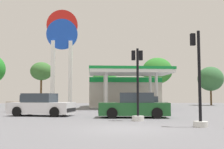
{
  "coord_description": "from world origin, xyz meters",
  "views": [
    {
      "loc": [
        -1.56,
        -12.16,
        1.42
      ],
      "look_at": [
        0.29,
        12.11,
        3.34
      ],
      "focal_mm": 44.28,
      "sensor_mm": 36.0,
      "label": 1
    }
  ],
  "objects_px": {
    "tree_1": "(41,71)",
    "tree_3": "(157,71)",
    "car_1": "(147,104)",
    "tree_2": "(105,79)",
    "car_3": "(134,106)",
    "car_0": "(41,106)",
    "tree_4": "(211,79)",
    "car_2": "(33,104)",
    "traffic_signal_0": "(138,93)",
    "station_pole_sign": "(62,47)",
    "traffic_signal_2": "(199,94)"
  },
  "relations": [
    {
      "from": "car_0",
      "to": "car_1",
      "type": "xyz_separation_m",
      "value": [
        9.03,
        6.14,
        -0.1
      ]
    },
    {
      "from": "car_3",
      "to": "traffic_signal_2",
      "type": "xyz_separation_m",
      "value": [
        2.14,
        -5.85,
        0.77
      ]
    },
    {
      "from": "car_1",
      "to": "tree_3",
      "type": "bearing_deg",
      "value": 72.79
    },
    {
      "from": "traffic_signal_2",
      "to": "tree_1",
      "type": "xyz_separation_m",
      "value": [
        -12.37,
        28.74,
        3.57
      ]
    },
    {
      "from": "car_0",
      "to": "tree_4",
      "type": "xyz_separation_m",
      "value": [
        22.43,
        21.73,
        3.43
      ]
    },
    {
      "from": "tree_1",
      "to": "tree_3",
      "type": "xyz_separation_m",
      "value": [
        17.7,
        1.2,
        0.32
      ]
    },
    {
      "from": "tree_4",
      "to": "tree_3",
      "type": "bearing_deg",
      "value": 178.15
    },
    {
      "from": "car_3",
      "to": "tree_2",
      "type": "xyz_separation_m",
      "value": [
        -0.87,
        22.76,
        3.28
      ]
    },
    {
      "from": "traffic_signal_2",
      "to": "car_1",
      "type": "bearing_deg",
      "value": 88.31
    },
    {
      "from": "tree_2",
      "to": "station_pole_sign",
      "type": "bearing_deg",
      "value": -115.97
    },
    {
      "from": "car_1",
      "to": "traffic_signal_0",
      "type": "xyz_separation_m",
      "value": [
        -2.73,
        -10.7,
        0.97
      ]
    },
    {
      "from": "car_2",
      "to": "station_pole_sign",
      "type": "bearing_deg",
      "value": 63.95
    },
    {
      "from": "tree_3",
      "to": "car_0",
      "type": "bearing_deg",
      "value": -122.37
    },
    {
      "from": "car_0",
      "to": "tree_4",
      "type": "bearing_deg",
      "value": 44.09
    },
    {
      "from": "traffic_signal_0",
      "to": "tree_4",
      "type": "relative_size",
      "value": 0.69
    },
    {
      "from": "car_0",
      "to": "car_3",
      "type": "bearing_deg",
      "value": -17.77
    },
    {
      "from": "traffic_signal_0",
      "to": "traffic_signal_2",
      "type": "bearing_deg",
      "value": -55.42
    },
    {
      "from": "car_3",
      "to": "tree_2",
      "type": "relative_size",
      "value": 0.85
    },
    {
      "from": "car_1",
      "to": "tree_2",
      "type": "bearing_deg",
      "value": 103.27
    },
    {
      "from": "car_0",
      "to": "traffic_signal_0",
      "type": "relative_size",
      "value": 1.16
    },
    {
      "from": "car_3",
      "to": "tree_3",
      "type": "height_order",
      "value": "tree_3"
    },
    {
      "from": "traffic_signal_0",
      "to": "tree_1",
      "type": "xyz_separation_m",
      "value": [
        -10.05,
        25.38,
        3.48
      ]
    },
    {
      "from": "tree_1",
      "to": "car_2",
      "type": "bearing_deg",
      "value": -82.61
    },
    {
      "from": "car_0",
      "to": "car_1",
      "type": "bearing_deg",
      "value": 34.18
    },
    {
      "from": "traffic_signal_2",
      "to": "tree_3",
      "type": "bearing_deg",
      "value": 79.91
    },
    {
      "from": "tree_1",
      "to": "tree_3",
      "type": "bearing_deg",
      "value": 3.87
    },
    {
      "from": "car_1",
      "to": "tree_2",
      "type": "height_order",
      "value": "tree_2"
    },
    {
      "from": "traffic_signal_2",
      "to": "tree_2",
      "type": "distance_m",
      "value": 28.88
    },
    {
      "from": "tree_1",
      "to": "traffic_signal_0",
      "type": "bearing_deg",
      "value": -68.39
    },
    {
      "from": "car_1",
      "to": "car_3",
      "type": "bearing_deg",
      "value": -107.3
    },
    {
      "from": "station_pole_sign",
      "to": "tree_4",
      "type": "height_order",
      "value": "station_pole_sign"
    },
    {
      "from": "car_3",
      "to": "car_2",
      "type": "bearing_deg",
      "value": 137.21
    },
    {
      "from": "tree_2",
      "to": "car_3",
      "type": "bearing_deg",
      "value": -87.8
    },
    {
      "from": "car_3",
      "to": "tree_2",
      "type": "bearing_deg",
      "value": 92.2
    },
    {
      "from": "car_1",
      "to": "traffic_signal_0",
      "type": "height_order",
      "value": "traffic_signal_0"
    },
    {
      "from": "car_0",
      "to": "car_2",
      "type": "xyz_separation_m",
      "value": [
        -1.77,
        5.56,
        -0.04
      ]
    },
    {
      "from": "station_pole_sign",
      "to": "tree_3",
      "type": "height_order",
      "value": "station_pole_sign"
    },
    {
      "from": "tree_1",
      "to": "tree_4",
      "type": "relative_size",
      "value": 1.06
    },
    {
      "from": "car_0",
      "to": "car_2",
      "type": "height_order",
      "value": "car_0"
    },
    {
      "from": "traffic_signal_0",
      "to": "tree_4",
      "type": "distance_m",
      "value": 30.96
    },
    {
      "from": "traffic_signal_2",
      "to": "tree_3",
      "type": "height_order",
      "value": "tree_3"
    },
    {
      "from": "traffic_signal_0",
      "to": "tree_3",
      "type": "distance_m",
      "value": 27.91
    },
    {
      "from": "traffic_signal_0",
      "to": "tree_2",
      "type": "bearing_deg",
      "value": 91.58
    },
    {
      "from": "car_2",
      "to": "traffic_signal_2",
      "type": "bearing_deg",
      "value": -52.4
    },
    {
      "from": "tree_3",
      "to": "tree_4",
      "type": "height_order",
      "value": "tree_3"
    },
    {
      "from": "tree_1",
      "to": "station_pole_sign",
      "type": "bearing_deg",
      "value": -69.35
    },
    {
      "from": "car_1",
      "to": "tree_3",
      "type": "distance_m",
      "value": 17.28
    },
    {
      "from": "traffic_signal_0",
      "to": "tree_4",
      "type": "bearing_deg",
      "value": 58.48
    },
    {
      "from": "traffic_signal_2",
      "to": "car_3",
      "type": "bearing_deg",
      "value": 110.1
    },
    {
      "from": "car_1",
      "to": "tree_2",
      "type": "xyz_separation_m",
      "value": [
        -3.43,
        14.55,
        3.38
      ]
    }
  ]
}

